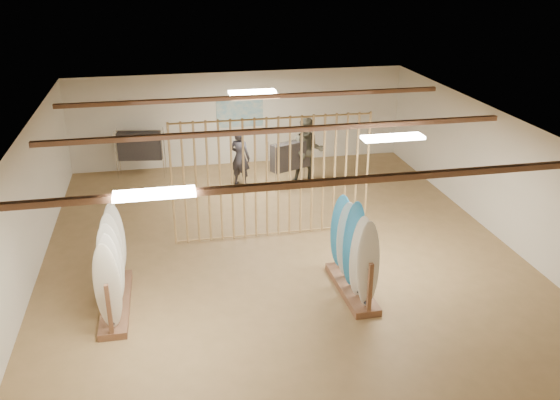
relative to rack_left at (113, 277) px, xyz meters
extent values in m
plane|color=#977449|center=(3.39, 1.53, -0.60)|extent=(12.00, 12.00, 0.00)
plane|color=#9A9791|center=(3.39, 1.53, 2.20)|extent=(12.00, 12.00, 0.00)
plane|color=silver|center=(3.39, 7.53, 0.80)|extent=(12.00, 0.00, 12.00)
plane|color=silver|center=(3.39, -4.47, 0.80)|extent=(12.00, 0.00, 12.00)
plane|color=silver|center=(-1.61, 1.53, 0.80)|extent=(0.00, 12.00, 12.00)
plane|color=silver|center=(8.39, 1.53, 0.80)|extent=(0.00, 12.00, 12.00)
cube|color=brown|center=(3.39, 1.53, 2.12)|extent=(9.50, 6.12, 0.10)
cube|color=white|center=(3.39, 1.53, 2.14)|extent=(1.20, 0.35, 0.06)
cylinder|color=tan|center=(1.19, 2.33, 0.80)|extent=(0.05, 0.05, 2.78)
cylinder|color=tan|center=(1.44, 2.33, 0.80)|extent=(0.05, 0.05, 2.78)
cylinder|color=tan|center=(1.70, 2.33, 0.80)|extent=(0.05, 0.05, 2.78)
cylinder|color=tan|center=(1.96, 2.33, 0.80)|extent=(0.05, 0.05, 2.78)
cylinder|color=tan|center=(2.22, 2.33, 0.80)|extent=(0.05, 0.05, 2.78)
cylinder|color=tan|center=(2.48, 2.33, 0.80)|extent=(0.05, 0.05, 2.78)
cylinder|color=tan|center=(2.74, 2.33, 0.80)|extent=(0.05, 0.05, 2.78)
cylinder|color=tan|center=(3.00, 2.33, 0.80)|extent=(0.05, 0.05, 2.78)
cylinder|color=tan|center=(3.26, 2.33, 0.80)|extent=(0.05, 0.05, 2.78)
cylinder|color=tan|center=(3.52, 2.33, 0.80)|extent=(0.05, 0.05, 2.78)
cylinder|color=tan|center=(3.77, 2.33, 0.80)|extent=(0.05, 0.05, 2.78)
cylinder|color=tan|center=(4.03, 2.33, 0.80)|extent=(0.05, 0.05, 2.78)
cylinder|color=tan|center=(4.29, 2.33, 0.80)|extent=(0.05, 0.05, 2.78)
cylinder|color=tan|center=(4.55, 2.33, 0.80)|extent=(0.05, 0.05, 2.78)
cylinder|color=tan|center=(4.81, 2.33, 0.80)|extent=(0.05, 0.05, 2.78)
cylinder|color=tan|center=(5.07, 2.33, 0.80)|extent=(0.05, 0.05, 2.78)
cylinder|color=tan|center=(5.33, 2.33, 0.80)|extent=(0.05, 0.05, 2.78)
cylinder|color=tan|center=(5.59, 2.33, 0.80)|extent=(0.05, 0.05, 2.78)
cube|color=teal|center=(3.39, 7.51, 1.00)|extent=(1.40, 0.03, 0.90)
cube|color=brown|center=(0.00, 0.00, -0.54)|extent=(0.52, 2.19, 0.13)
cylinder|color=black|center=(0.00, 0.00, 0.28)|extent=(0.04, 2.13, 0.01)
ellipsoid|color=silver|center=(-0.01, -0.89, 0.34)|extent=(0.42, 0.06, 1.63)
ellipsoid|color=white|center=(-0.01, -0.53, 0.34)|extent=(0.42, 0.06, 1.63)
ellipsoid|color=white|center=(0.00, -0.18, 0.34)|extent=(0.42, 0.06, 1.63)
ellipsoid|color=white|center=(0.00, 0.18, 0.34)|extent=(0.42, 0.06, 1.63)
ellipsoid|color=white|center=(0.01, 0.53, 0.34)|extent=(0.42, 0.06, 1.63)
ellipsoid|color=white|center=(0.01, 0.89, 0.34)|extent=(0.42, 0.06, 1.63)
cube|color=brown|center=(4.40, -0.38, -0.54)|extent=(0.53, 1.90, 0.13)
cylinder|color=black|center=(4.40, -0.38, 0.30)|extent=(0.04, 1.84, 0.01)
ellipsoid|color=white|center=(4.41, -1.12, 0.36)|extent=(0.43, 0.06, 1.66)
ellipsoid|color=white|center=(4.41, -0.75, 0.36)|extent=(0.43, 0.06, 1.66)
ellipsoid|color=#2D8CD1|center=(4.40, -0.38, 0.36)|extent=(0.43, 0.06, 1.66)
ellipsoid|color=silver|center=(4.39, -0.01, 0.36)|extent=(0.43, 0.06, 1.66)
ellipsoid|color=#2D8CD1|center=(4.39, 0.36, 0.36)|extent=(0.43, 0.06, 1.66)
cylinder|color=silver|center=(0.41, 6.93, 0.76)|extent=(1.31, 0.24, 0.03)
cube|color=black|center=(0.41, 6.93, 0.32)|extent=(1.26, 0.52, 0.80)
cylinder|color=silver|center=(0.41, 6.93, 0.10)|extent=(0.03, 0.03, 1.41)
cylinder|color=silver|center=(4.46, 5.33, 0.69)|extent=(1.15, 0.53, 0.03)
cube|color=black|center=(4.46, 5.33, 0.27)|extent=(1.19, 0.75, 0.76)
cylinder|color=silver|center=(4.46, 5.33, 0.07)|extent=(0.03, 0.03, 1.34)
imported|color=#27252D|center=(3.11, 5.64, 0.30)|extent=(0.80, 0.75, 1.82)
imported|color=#3F3D31|center=(4.96, 5.39, 0.46)|extent=(1.18, 1.01, 2.13)
camera|label=1|loc=(1.07, -9.71, 5.41)|focal=38.00mm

